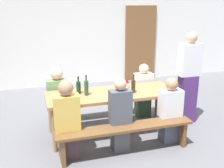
% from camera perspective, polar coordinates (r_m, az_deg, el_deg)
% --- Properties ---
extents(ground_plane, '(24.00, 24.00, 0.00)m').
position_cam_1_polar(ground_plane, '(4.90, -0.00, -10.12)').
color(ground_plane, slate).
extents(back_wall, '(14.00, 0.20, 3.20)m').
position_cam_1_polar(back_wall, '(7.52, -7.36, 12.01)').
color(back_wall, white).
rests_on(back_wall, ground).
extents(wooden_door, '(0.90, 0.06, 2.10)m').
position_cam_1_polar(wooden_door, '(7.95, 5.90, 8.33)').
color(wooden_door, brown).
rests_on(wooden_door, ground).
extents(tasting_table, '(2.19, 0.79, 0.75)m').
position_cam_1_polar(tasting_table, '(4.63, -0.00, -2.68)').
color(tasting_table, '#9E7247').
rests_on(tasting_table, ground).
extents(bench_near, '(2.09, 0.30, 0.45)m').
position_cam_1_polar(bench_near, '(4.15, 2.86, -9.89)').
color(bench_near, brown).
rests_on(bench_near, ground).
extents(bench_far, '(2.09, 0.30, 0.45)m').
position_cam_1_polar(bench_far, '(5.37, -2.18, -3.46)').
color(bench_far, brown).
rests_on(bench_far, ground).
extents(wine_bottle_0, '(0.07, 0.07, 0.31)m').
position_cam_1_polar(wine_bottle_0, '(4.59, 4.44, -0.43)').
color(wine_bottle_0, '#332814').
rests_on(wine_bottle_0, tasting_table).
extents(wine_bottle_1, '(0.07, 0.07, 0.29)m').
position_cam_1_polar(wine_bottle_1, '(4.56, -6.96, -0.67)').
color(wine_bottle_1, '#143319').
rests_on(wine_bottle_1, tasting_table).
extents(wine_bottle_2, '(0.07, 0.07, 0.33)m').
position_cam_1_polar(wine_bottle_2, '(4.47, -5.35, -0.75)').
color(wine_bottle_2, '#234C2D').
rests_on(wine_bottle_2, tasting_table).
extents(wine_glass_0, '(0.06, 0.06, 0.17)m').
position_cam_1_polar(wine_glass_0, '(4.48, 2.27, -0.80)').
color(wine_glass_0, silver).
rests_on(wine_glass_0, tasting_table).
extents(wine_glass_1, '(0.07, 0.07, 0.17)m').
position_cam_1_polar(wine_glass_1, '(4.85, 3.14, 0.63)').
color(wine_glass_1, silver).
rests_on(wine_glass_1, tasting_table).
extents(wine_glass_2, '(0.07, 0.07, 0.18)m').
position_cam_1_polar(wine_glass_2, '(4.47, -10.21, -0.90)').
color(wine_glass_2, silver).
rests_on(wine_glass_2, tasting_table).
extents(seated_guest_near_0, '(0.36, 0.24, 1.18)m').
position_cam_1_polar(seated_guest_near_0, '(4.01, -9.26, -7.72)').
color(seated_guest_near_0, '#4C363C').
rests_on(seated_guest_near_0, ground).
extents(seated_guest_near_1, '(0.32, 0.24, 1.15)m').
position_cam_1_polar(seated_guest_near_1, '(4.19, 1.70, -6.78)').
color(seated_guest_near_1, '#515057').
rests_on(seated_guest_near_1, ground).
extents(seated_guest_near_2, '(0.36, 0.24, 1.08)m').
position_cam_1_polar(seated_guest_near_2, '(4.52, 11.94, -5.73)').
color(seated_guest_near_2, '#494D61').
rests_on(seated_guest_near_2, ground).
extents(seated_guest_far_0, '(0.37, 0.24, 1.12)m').
position_cam_1_polar(seated_guest_far_0, '(5.03, -11.13, -3.05)').
color(seated_guest_far_0, '#3B4969').
rests_on(seated_guest_far_0, ground).
extents(seated_guest_far_1, '(0.35, 0.24, 1.07)m').
position_cam_1_polar(seated_guest_far_1, '(5.44, 6.48, -1.63)').
color(seated_guest_far_1, '#345034').
rests_on(seated_guest_far_1, ground).
extents(standing_host, '(0.40, 0.24, 1.70)m').
position_cam_1_polar(standing_host, '(5.27, 15.54, 0.83)').
color(standing_host, '#4C2A6B').
rests_on(standing_host, ground).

